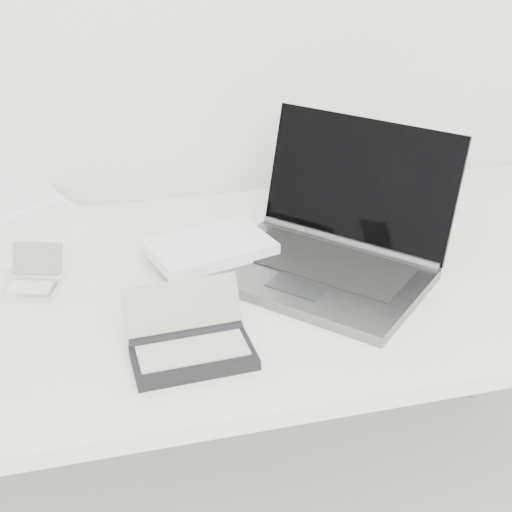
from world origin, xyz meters
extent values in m
cube|color=white|center=(0.00, 1.55, 0.71)|extent=(1.60, 0.80, 0.03)
cylinder|color=silver|center=(0.75, 1.90, 0.35)|extent=(0.04, 0.04, 0.70)
cube|color=slate|center=(0.08, 1.50, 0.74)|extent=(0.47, 0.48, 0.02)
cube|color=black|center=(0.11, 1.52, 0.75)|extent=(0.33, 0.34, 0.00)
cube|color=black|center=(0.21, 1.61, 0.87)|extent=(0.32, 0.34, 0.25)
cylinder|color=slate|center=(0.18, 1.59, 0.75)|extent=(0.28, 0.30, 0.02)
cube|color=#36383B|center=(0.03, 1.45, 0.75)|extent=(0.12, 0.12, 0.00)
cube|color=white|center=(-0.10, 1.62, 0.76)|extent=(0.26, 0.21, 0.02)
cube|color=white|center=(-0.10, 1.62, 0.78)|extent=(0.26, 0.20, 0.00)
cube|color=white|center=(-0.43, 1.80, 0.74)|extent=(0.34, 0.32, 0.02)
cube|color=silver|center=(-0.44, 1.82, 0.75)|extent=(0.27, 0.24, 0.00)
cylinder|color=white|center=(-0.49, 1.88, 0.75)|extent=(0.23, 0.19, 0.02)
cube|color=silver|center=(-0.44, 1.58, 0.74)|extent=(0.11, 0.10, 0.01)
cube|color=silver|center=(-0.44, 1.58, 0.74)|extent=(0.08, 0.06, 0.00)
cube|color=gray|center=(-0.42, 1.63, 0.77)|extent=(0.10, 0.06, 0.06)
cylinder|color=silver|center=(-0.43, 1.61, 0.74)|extent=(0.09, 0.04, 0.01)
cube|color=black|center=(-0.18, 1.30, 0.74)|extent=(0.20, 0.11, 0.02)
cube|color=#969696|center=(-0.19, 1.30, 0.75)|extent=(0.18, 0.08, 0.00)
cube|color=gray|center=(-0.19, 1.37, 0.79)|extent=(0.19, 0.06, 0.08)
cylinder|color=black|center=(-0.19, 1.35, 0.75)|extent=(0.19, 0.03, 0.02)
camera|label=1|loc=(-0.31, 0.39, 1.41)|focal=50.00mm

